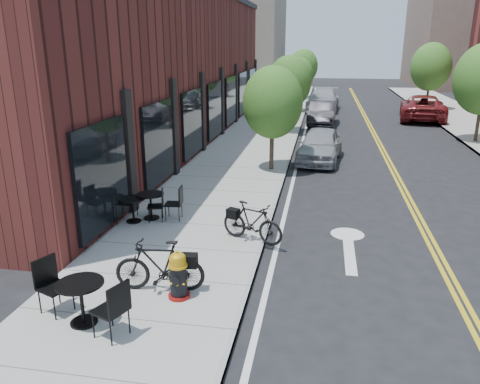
# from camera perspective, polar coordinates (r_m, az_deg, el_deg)

# --- Properties ---
(ground) EXTENTS (120.00, 120.00, 0.00)m
(ground) POSITION_cam_1_polar(r_m,az_deg,el_deg) (9.41, 1.30, -12.00)
(ground) COLOR black
(ground) RESTS_ON ground
(sidewalk_near) EXTENTS (4.00, 70.00, 0.12)m
(sidewalk_near) POSITION_cam_1_polar(r_m,az_deg,el_deg) (18.94, -0.06, 3.63)
(sidewalk_near) COLOR #9E9B93
(sidewalk_near) RESTS_ON ground
(building_near) EXTENTS (5.00, 28.00, 7.00)m
(building_near) POSITION_cam_1_polar(r_m,az_deg,el_deg) (23.43, -9.53, 14.62)
(building_near) COLOR #411714
(building_near) RESTS_ON ground
(bg_building_left) EXTENTS (8.00, 14.00, 10.00)m
(bg_building_left) POSITION_cam_1_polar(r_m,az_deg,el_deg) (56.84, 0.73, 18.03)
(bg_building_left) COLOR #726656
(bg_building_left) RESTS_ON ground
(bg_building_right) EXTENTS (10.00, 16.00, 12.00)m
(bg_building_right) POSITION_cam_1_polar(r_m,az_deg,el_deg) (59.95, 25.54, 17.35)
(bg_building_right) COLOR brown
(bg_building_right) RESTS_ON ground
(tree_near_a) EXTENTS (2.20, 2.20, 3.81)m
(tree_near_a) POSITION_cam_1_polar(r_m,az_deg,el_deg) (17.31, 4.00, 10.82)
(tree_near_a) COLOR #382B1E
(tree_near_a) RESTS_ON sidewalk_near
(tree_near_b) EXTENTS (2.30, 2.30, 3.98)m
(tree_near_b) POSITION_cam_1_polar(r_m,az_deg,el_deg) (25.23, 6.02, 13.17)
(tree_near_b) COLOR #382B1E
(tree_near_b) RESTS_ON sidewalk_near
(tree_near_c) EXTENTS (2.10, 2.10, 3.67)m
(tree_near_c) POSITION_cam_1_polar(r_m,az_deg,el_deg) (33.21, 7.07, 13.88)
(tree_near_c) COLOR #382B1E
(tree_near_c) RESTS_ON sidewalk_near
(tree_near_d) EXTENTS (2.40, 2.40, 4.11)m
(tree_near_d) POSITION_cam_1_polar(r_m,az_deg,el_deg) (41.17, 7.75, 14.93)
(tree_near_d) COLOR #382B1E
(tree_near_d) RESTS_ON sidewalk_near
(tree_far_c) EXTENTS (2.80, 2.80, 4.62)m
(tree_far_c) POSITION_cam_1_polar(r_m,az_deg,el_deg) (36.87, 22.25, 13.94)
(tree_far_c) COLOR #382B1E
(tree_far_c) RESTS_ON sidewalk_far
(fire_hydrant) EXTENTS (0.45, 0.45, 0.94)m
(fire_hydrant) POSITION_cam_1_polar(r_m,az_deg,el_deg) (8.85, -7.53, -10.08)
(fire_hydrant) COLOR maroon
(fire_hydrant) RESTS_ON sidewalk_near
(bicycle_left) EXTENTS (1.77, 0.68, 1.04)m
(bicycle_left) POSITION_cam_1_polar(r_m,az_deg,el_deg) (9.10, -9.78, -8.84)
(bicycle_left) COLOR black
(bicycle_left) RESTS_ON sidewalk_near
(bicycle_right) EXTENTS (1.67, 1.03, 0.97)m
(bicycle_right) POSITION_cam_1_polar(r_m,az_deg,el_deg) (11.12, 1.49, -3.70)
(bicycle_right) COLOR black
(bicycle_right) RESTS_ON sidewalk_near
(bistro_set_a) EXTENTS (1.87, 1.12, 0.99)m
(bistro_set_a) POSITION_cam_1_polar(r_m,az_deg,el_deg) (8.43, -18.79, -12.01)
(bistro_set_a) COLOR black
(bistro_set_a) RESTS_ON sidewalk_near
(bistro_set_b) EXTENTS (1.71, 0.79, 0.91)m
(bistro_set_b) POSITION_cam_1_polar(r_m,az_deg,el_deg) (12.80, -10.84, -1.25)
(bistro_set_b) COLOR black
(bistro_set_b) RESTS_ON sidewalk_near
(bistro_set_c) EXTENTS (1.63, 0.86, 0.86)m
(bistro_set_c) POSITION_cam_1_polar(r_m,az_deg,el_deg) (12.67, -12.93, -1.71)
(bistro_set_c) COLOR black
(bistro_set_c) RESTS_ON sidewalk_near
(parked_car_a) EXTENTS (2.04, 4.16, 1.36)m
(parked_car_a) POSITION_cam_1_polar(r_m,az_deg,el_deg) (19.50, 9.73, 5.66)
(parked_car_a) COLOR #95969C
(parked_car_a) RESTS_ON ground
(parked_car_b) EXTENTS (1.71, 4.30, 1.39)m
(parked_car_b) POSITION_cam_1_polar(r_m,az_deg,el_deg) (28.59, 9.99, 9.46)
(parked_car_b) COLOR black
(parked_car_b) RESTS_ON ground
(parked_car_c) EXTENTS (2.50, 5.37, 1.52)m
(parked_car_c) POSITION_cam_1_polar(r_m,az_deg,el_deg) (34.88, 10.10, 11.00)
(parked_car_c) COLOR #ABAAAF
(parked_car_c) RESTS_ON ground
(parked_car_far) EXTENTS (3.38, 6.01, 1.58)m
(parked_car_far) POSITION_cam_1_polar(r_m,az_deg,el_deg) (32.09, 21.37, 9.58)
(parked_car_far) COLOR maroon
(parked_car_far) RESTS_ON ground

